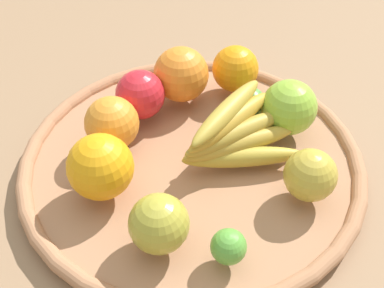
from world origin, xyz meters
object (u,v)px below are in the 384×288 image
Objects in this scene: apple_3 at (289,107)px; apple_0 at (140,95)px; orange_1 at (181,74)px; apple_1 at (159,224)px; orange_3 at (100,167)px; orange_0 at (235,69)px; orange_2 at (112,123)px; lime_1 at (228,247)px; apple_2 at (310,175)px; banana_bunch at (236,133)px; lime_0 at (250,103)px.

apple_3 is 0.21m from apple_0.
apple_1 is (-0.24, -0.12, -0.01)m from orange_1.
orange_3 is 1.16× the size of orange_0.
orange_2 is at bearing 158.03° from orange_0.
lime_1 is at bearing -171.94° from apple_3.
apple_1 is 0.97× the size of orange_0.
orange_1 reaches higher than apple_0.
orange_1 reaches higher than orange_0.
banana_bunch is at bearing 81.87° from apple_2.
orange_2 reaches higher than orange_0.
banana_bunch is 0.16m from orange_2.
apple_1 is at bearing -106.04° from orange_3.
apple_3 is 0.94× the size of orange_1.
orange_1 is at bearing 136.80° from orange_0.
orange_0 is (0.13, 0.07, -0.00)m from banana_bunch.
orange_0 is at bearing 12.24° from apple_1.
orange_2 reaches higher than apple_2.
orange_1 is 0.14m from orange_2.
apple_0 is 0.15m from orange_0.
lime_0 is (0.08, -0.13, -0.01)m from apple_0.
banana_bunch is 0.15m from apple_0.
banana_bunch is 2.37× the size of apple_1.
orange_3 is (0.01, 0.18, 0.02)m from lime_1.
lime_0 is (0.15, -0.13, -0.01)m from orange_2.
apple_3 is 0.12m from orange_0.
lime_1 is at bearing -124.21° from apple_0.
apple_2 is (0.16, -0.11, -0.00)m from apple_1.
apple_1 is 0.26m from lime_0.
apple_0 is 0.07m from orange_2.
lime_0 is at bearing 90.52° from apple_3.
orange_3 is 0.11m from apple_1.
lime_1 is at bearing 164.05° from apple_2.
apple_3 is at bearing -9.33° from apple_1.
apple_0 is at bearing 157.37° from orange_1.
apple_2 is (-0.02, -0.26, -0.00)m from apple_0.
orange_1 is 0.08m from orange_0.
lime_0 is (0.25, 0.02, -0.01)m from apple_1.
apple_3 reaches higher than apple_1.
orange_0 is at bearing -21.97° from orange_2.
apple_3 is at bearing -67.55° from apple_0.
apple_1 is at bearing -139.36° from apple_0.
lime_0 is at bearing 52.79° from apple_2.
lime_0 is (0.23, 0.09, 0.00)m from lime_1.
apple_0 is at bearing 85.79° from apple_2.
lime_0 is at bearing -134.24° from orange_0.
lime_0 is at bearing 21.47° from lime_1.
banana_bunch is 0.15m from orange_0.
apple_0 is at bearing 17.59° from orange_3.
orange_3 is at bearing 142.68° from banana_bunch.
orange_2 is at bearing 54.41° from apple_1.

